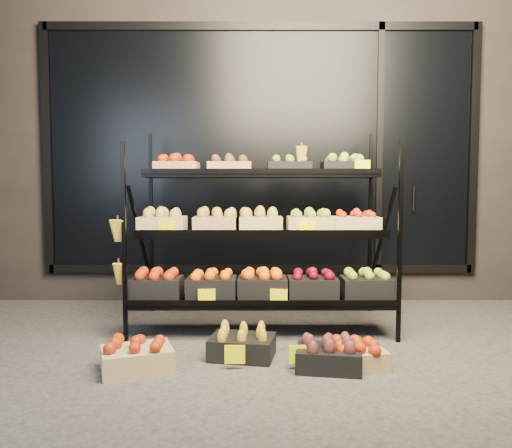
{
  "coord_description": "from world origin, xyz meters",
  "views": [
    {
      "loc": [
        -0.05,
        -3.5,
        1.15
      ],
      "look_at": [
        -0.05,
        0.55,
        0.87
      ],
      "focal_mm": 35.0,
      "sensor_mm": 36.0,
      "label": 1
    }
  ],
  "objects_px": {
    "floor_crate_midleft": "(242,343)",
    "floor_crate_midright": "(356,354)",
    "display_rack": "(260,233)",
    "floor_crate_left": "(137,355)"
  },
  "relations": [
    {
      "from": "display_rack",
      "to": "floor_crate_midright",
      "type": "bearing_deg",
      "value": -57.49
    },
    {
      "from": "display_rack",
      "to": "floor_crate_midleft",
      "type": "height_order",
      "value": "display_rack"
    },
    {
      "from": "floor_crate_midright",
      "to": "floor_crate_midleft",
      "type": "bearing_deg",
      "value": 154.94
    },
    {
      "from": "display_rack",
      "to": "floor_crate_midright",
      "type": "height_order",
      "value": "display_rack"
    },
    {
      "from": "floor_crate_left",
      "to": "display_rack",
      "type": "bearing_deg",
      "value": 32.47
    },
    {
      "from": "floor_crate_midleft",
      "to": "display_rack",
      "type": "bearing_deg",
      "value": 90.87
    },
    {
      "from": "floor_crate_midleft",
      "to": "floor_crate_midright",
      "type": "relative_size",
      "value": 1.19
    },
    {
      "from": "floor_crate_left",
      "to": "floor_crate_midleft",
      "type": "xyz_separation_m",
      "value": [
        0.66,
        0.25,
        -0.0
      ]
    },
    {
      "from": "floor_crate_midleft",
      "to": "floor_crate_midright",
      "type": "bearing_deg",
      "value": -4.56
    },
    {
      "from": "display_rack",
      "to": "floor_crate_midright",
      "type": "relative_size",
      "value": 5.45
    }
  ]
}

